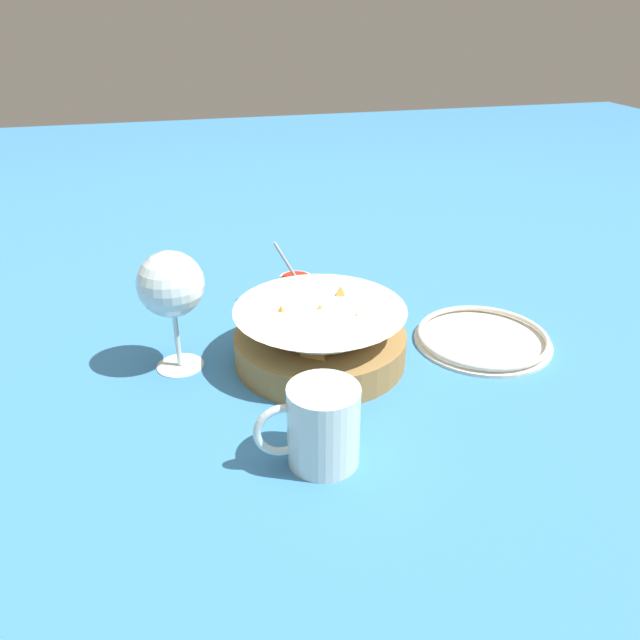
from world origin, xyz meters
name	(u,v)px	position (x,y,z in m)	size (l,w,h in m)	color
ground_plane	(302,356)	(0.00, 0.00, 0.00)	(4.00, 4.00, 0.00)	teal
food_basket	(320,337)	(-0.02, 0.02, 0.04)	(0.24, 0.24, 0.10)	olive
sauce_cup	(296,287)	(-0.03, -0.18, 0.03)	(0.07, 0.06, 0.11)	#B7B7BC
wine_glass	(171,287)	(0.17, -0.01, 0.12)	(0.09, 0.09, 0.17)	silver
beer_mug	(322,428)	(0.03, 0.23, 0.04)	(0.12, 0.08, 0.10)	silver
side_plate	(483,338)	(-0.27, 0.03, 0.01)	(0.20, 0.20, 0.01)	silver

